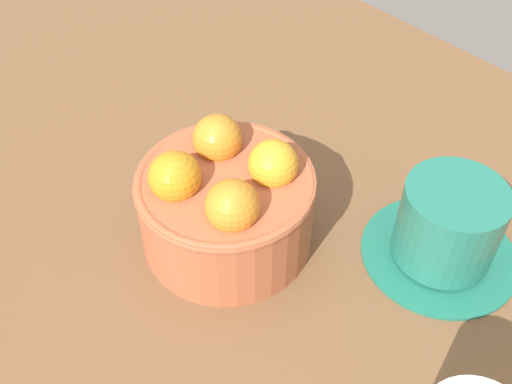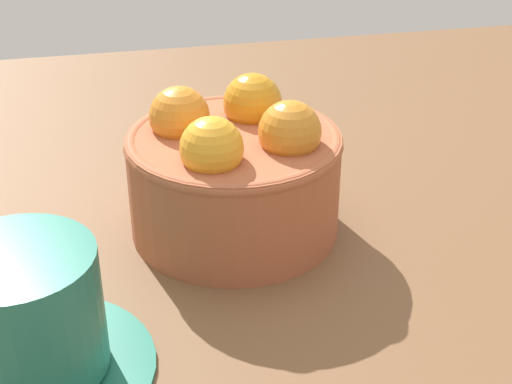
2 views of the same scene
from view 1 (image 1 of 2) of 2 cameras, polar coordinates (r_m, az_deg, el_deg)
name	(u,v)px [view 1 (image 1 of 2)]	position (r cm, az deg, el deg)	size (l,w,h in cm)	color
ground_plane	(229,253)	(56.34, -2.59, -5.72)	(159.31, 84.00, 4.25)	brown
terracotta_bowl	(226,202)	(51.20, -2.85, -0.91)	(15.11, 15.11, 10.50)	#AD5938
coffee_cup	(447,228)	(53.15, 17.57, -3.29)	(13.57, 13.57, 7.84)	#1E6E59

